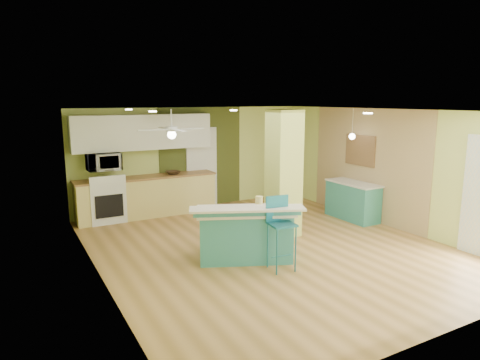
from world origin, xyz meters
name	(u,v)px	position (x,y,z in m)	size (l,w,h in m)	color
floor	(269,247)	(0.00, 0.00, -0.01)	(6.00, 7.00, 0.01)	olive
ceiling	(271,110)	(0.00, 0.00, 2.50)	(6.00, 7.00, 0.01)	white
wall_back	(193,158)	(0.00, 3.50, 1.25)	(6.00, 0.01, 2.50)	#CFDF77
wall_front	(444,234)	(0.00, -3.50, 1.25)	(6.00, 0.01, 2.50)	#CFDF77
wall_left	(97,200)	(-3.00, 0.00, 1.25)	(0.01, 7.00, 2.50)	#CFDF77
wall_right	(388,168)	(3.00, 0.00, 1.25)	(0.01, 7.00, 2.50)	#CFDF77
wood_panel	(367,164)	(2.99, 0.60, 1.25)	(0.02, 3.40, 2.50)	#9B7E58
olive_accent	(201,157)	(0.20, 3.49, 1.25)	(2.20, 0.02, 2.50)	#464E1F
interior_door	(202,167)	(0.20, 3.46, 1.00)	(0.82, 0.05, 2.00)	white
column	(284,174)	(0.65, 0.50, 1.25)	(0.55, 0.55, 2.50)	#BBC65B
kitchen_run	(148,196)	(-1.30, 3.20, 0.47)	(3.25, 0.63, 0.94)	#E7D178
stove	(106,201)	(-2.25, 3.19, 0.46)	(0.76, 0.66, 1.08)	white
upper_cabinets	(144,132)	(-1.30, 3.32, 1.95)	(3.20, 0.34, 0.80)	white
microwave	(104,162)	(-2.25, 3.20, 1.35)	(0.70, 0.48, 0.39)	white
ceiling_fan	(172,130)	(-1.10, 2.00, 2.08)	(1.41, 1.41, 0.61)	silver
pendant_lamp	(352,136)	(2.65, 0.75, 1.88)	(0.14, 0.14, 0.69)	silver
wall_decor	(360,150)	(2.96, 0.80, 1.55)	(0.03, 0.90, 0.70)	brown
peninsula	(245,233)	(-0.67, -0.28, 0.46)	(1.98, 1.60, 0.99)	teal
bar_stool	(280,221)	(-0.39, -0.91, 0.79)	(0.43, 0.43, 1.18)	#1C657E
side_counter	(353,201)	(2.70, 0.69, 0.43)	(0.56, 1.32, 0.85)	teal
fruit_bowl	(173,173)	(-0.67, 3.16, 0.98)	(0.34, 0.34, 0.08)	#3B2818
canister	(259,201)	(-0.33, -0.18, 0.95)	(0.13, 0.13, 0.18)	gold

